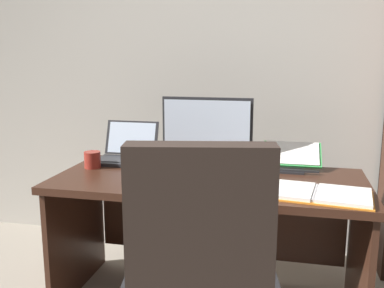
% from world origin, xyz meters
% --- Properties ---
extents(wall_back, '(5.42, 0.12, 2.84)m').
position_xyz_m(wall_back, '(0.00, 2.00, 1.42)').
color(wall_back, '#B2ADA3').
rests_on(wall_back, ground).
extents(desk, '(1.67, 0.75, 0.75)m').
position_xyz_m(desk, '(-0.03, 1.19, 0.54)').
color(desk, '#381E14').
rests_on(desk, ground).
extents(monitor, '(0.54, 0.16, 0.41)m').
position_xyz_m(monitor, '(-0.09, 1.36, 0.96)').
color(monitor, '#232326').
rests_on(monitor, desk).
extents(laptop, '(0.34, 0.32, 0.23)m').
position_xyz_m(laptop, '(-0.60, 1.36, 0.80)').
color(laptop, '#232326').
rests_on(laptop, desk).
extents(keyboard, '(0.42, 0.15, 0.02)m').
position_xyz_m(keyboard, '(-0.09, 0.97, 0.76)').
color(keyboard, '#232326').
rests_on(keyboard, desk).
extents(computer_mouse, '(0.06, 0.10, 0.04)m').
position_xyz_m(computer_mouse, '(-0.39, 0.97, 0.77)').
color(computer_mouse, '#232326').
rests_on(computer_mouse, desk).
extents(reading_stand_with_book, '(0.33, 0.26, 0.14)m').
position_xyz_m(reading_stand_with_book, '(0.40, 1.42, 0.82)').
color(reading_stand_with_book, '#232326').
rests_on(reading_stand_with_book, desk).
extents(open_binder, '(0.55, 0.35, 0.02)m').
position_xyz_m(open_binder, '(0.51, 0.92, 0.76)').
color(open_binder, orange).
rests_on(open_binder, desk).
extents(notepad, '(0.18, 0.23, 0.01)m').
position_xyz_m(notepad, '(0.25, 1.13, 0.75)').
color(notepad, white).
rests_on(notepad, desk).
extents(pen, '(0.14, 0.04, 0.01)m').
position_xyz_m(pen, '(0.27, 1.13, 0.76)').
color(pen, navy).
rests_on(pen, notepad).
extents(coffee_mug, '(0.10, 0.10, 0.10)m').
position_xyz_m(coffee_mug, '(-0.73, 1.17, 0.79)').
color(coffee_mug, maroon).
rests_on(coffee_mug, desk).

